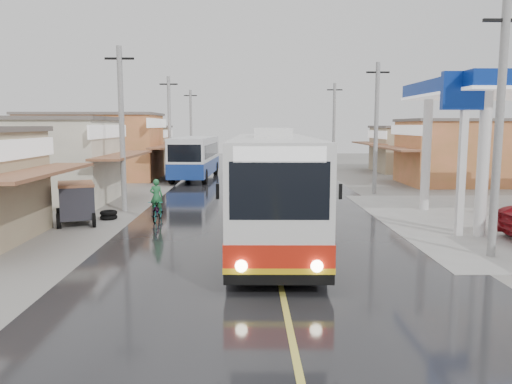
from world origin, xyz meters
The scene contains 11 objects.
ground centered at (0.00, 0.00, 0.00)m, with size 120.00×120.00×0.00m, color slate.
road centered at (0.00, 15.00, 0.01)m, with size 12.00×90.00×0.02m, color black.
centre_line centered at (0.00, 15.00, 0.02)m, with size 0.15×90.00×0.01m, color #D8CC4C.
shopfronts_left centered at (-13.00, 18.00, 0.00)m, with size 11.00×44.00×5.20m, color tan, non-canonical shape.
utility_poles_left centered at (-7.00, 16.00, 0.00)m, with size 1.60×50.00×8.00m, color gray, non-canonical shape.
utility_poles_right centered at (7.00, 15.00, 0.00)m, with size 1.60×36.00×8.00m, color gray, non-canonical shape.
coach_bus centered at (0.03, 2.79, 1.99)m, with size 3.20×13.26×4.12m.
second_bus centered at (-4.99, 23.75, 1.77)m, with size 3.15×10.01×3.28m.
cyclist centered at (-4.89, 6.34, 0.62)m, with size 0.65×1.78×1.90m.
tricycle_near centered at (-8.24, 5.68, 1.03)m, with size 2.25×2.55×1.80m.
tyre_stack centered at (-7.18, 6.79, 0.20)m, with size 0.78×0.78×0.40m.
Camera 1 is at (-0.87, -15.58, 4.23)m, focal length 35.00 mm.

